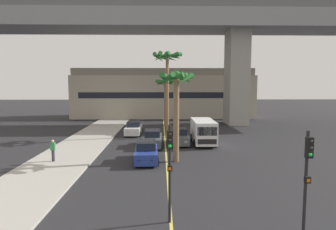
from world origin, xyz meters
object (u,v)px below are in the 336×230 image
(traffic_light_median_near, at_px, (170,161))
(pedestrian_near_crosswalk, at_px, (53,150))
(car_queue_fourth, at_px, (146,152))
(palm_tree_far_median, at_px, (165,88))
(car_queue_third, at_px, (134,129))
(traffic_light_right_far_corner, at_px, (307,171))
(delivery_van, at_px, (203,131))
(palm_tree_near_median, at_px, (176,92))
(palm_tree_mid_median, at_px, (167,65))
(car_queue_second, at_px, (153,139))
(car_queue_front, at_px, (180,137))

(traffic_light_median_near, relative_size, pedestrian_near_crosswalk, 2.59)
(car_queue_fourth, height_order, palm_tree_far_median, palm_tree_far_median)
(car_queue_third, height_order, palm_tree_far_median, palm_tree_far_median)
(traffic_light_right_far_corner, bearing_deg, delivery_van, 93.75)
(palm_tree_near_median, xyz_separation_m, pedestrian_near_crosswalk, (-9.15, -0.29, -4.27))
(palm_tree_far_median, height_order, pedestrian_near_crosswalk, palm_tree_far_median)
(palm_tree_mid_median, bearing_deg, car_queue_second, -107.31)
(car_queue_third, bearing_deg, palm_tree_near_median, -70.54)
(delivery_van, relative_size, palm_tree_far_median, 0.79)
(car_queue_second, relative_size, palm_tree_near_median, 0.60)
(car_queue_second, distance_m, palm_tree_near_median, 7.44)
(car_queue_third, xyz_separation_m, palm_tree_far_median, (3.81, 7.19, 4.65))
(traffic_light_median_near, xyz_separation_m, traffic_light_right_far_corner, (4.98, -1.62, 0.00))
(car_queue_second, xyz_separation_m, palm_tree_near_median, (1.92, -5.57, 4.55))
(car_queue_second, height_order, car_queue_third, same)
(car_queue_second, distance_m, palm_tree_far_median, 14.66)
(delivery_van, bearing_deg, palm_tree_near_median, -114.42)
(car_queue_third, relative_size, palm_tree_mid_median, 0.44)
(delivery_van, height_order, traffic_light_right_far_corner, traffic_light_right_far_corner)
(car_queue_fourth, xyz_separation_m, palm_tree_near_median, (2.24, -0.03, 4.55))
(car_queue_second, bearing_deg, palm_tree_near_median, -70.98)
(car_queue_second, height_order, palm_tree_near_median, palm_tree_near_median)
(traffic_light_median_near, height_order, palm_tree_near_median, palm_tree_near_median)
(car_queue_third, bearing_deg, car_queue_front, -48.20)
(car_queue_third, bearing_deg, traffic_light_right_far_corner, -70.40)
(car_queue_second, height_order, palm_tree_far_median, palm_tree_far_median)
(car_queue_fourth, bearing_deg, delivery_van, 51.51)
(traffic_light_right_far_corner, bearing_deg, car_queue_front, 100.89)
(car_queue_third, relative_size, traffic_light_median_near, 0.98)
(delivery_van, height_order, palm_tree_far_median, palm_tree_far_median)
(car_queue_front, distance_m, palm_tree_mid_median, 8.14)
(traffic_light_right_far_corner, distance_m, palm_tree_near_median, 12.77)
(delivery_van, relative_size, palm_tree_near_median, 0.77)
(car_queue_fourth, bearing_deg, traffic_light_median_near, -81.70)
(traffic_light_right_far_corner, relative_size, palm_tree_far_median, 0.64)
(palm_tree_mid_median, bearing_deg, palm_tree_near_median, -87.57)
(palm_tree_mid_median, bearing_deg, car_queue_front, -73.14)
(car_queue_front, bearing_deg, traffic_light_right_far_corner, -79.11)
(delivery_van, relative_size, traffic_light_median_near, 1.25)
(car_queue_fourth, relative_size, pedestrian_near_crosswalk, 2.56)
(traffic_light_right_far_corner, height_order, pedestrian_near_crosswalk, traffic_light_right_far_corner)
(palm_tree_near_median, height_order, pedestrian_near_crosswalk, palm_tree_near_median)
(traffic_light_median_near, relative_size, palm_tree_near_median, 0.61)
(palm_tree_near_median, distance_m, pedestrian_near_crosswalk, 10.10)
(car_queue_third, distance_m, car_queue_fourth, 12.35)
(car_queue_fourth, height_order, pedestrian_near_crosswalk, pedestrian_near_crosswalk)
(palm_tree_near_median, bearing_deg, traffic_light_right_far_corner, -70.26)
(delivery_van, distance_m, pedestrian_near_crosswalk, 14.01)
(car_queue_second, relative_size, traffic_light_right_far_corner, 0.98)
(car_queue_front, distance_m, traffic_light_median_near, 16.95)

